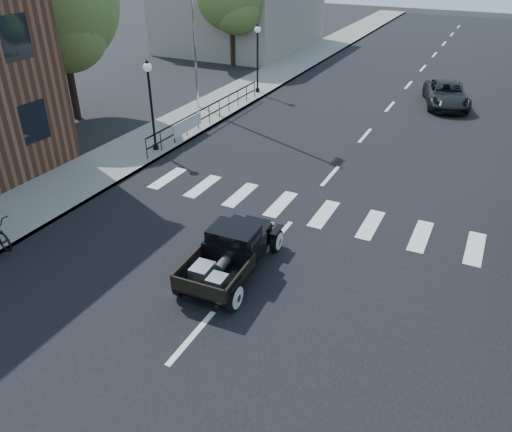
% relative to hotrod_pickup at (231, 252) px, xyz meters
% --- Properties ---
extents(ground, '(120.00, 120.00, 0.00)m').
position_rel_hotrod_pickup_xyz_m(ground, '(0.41, 0.29, -0.69)').
color(ground, black).
rests_on(ground, ground).
extents(road, '(14.00, 80.00, 0.02)m').
position_rel_hotrod_pickup_xyz_m(road, '(0.41, 15.29, -0.68)').
color(road, black).
rests_on(road, ground).
extents(road_markings, '(12.00, 60.00, 0.06)m').
position_rel_hotrod_pickup_xyz_m(road_markings, '(0.41, 10.29, -0.69)').
color(road_markings, silver).
rests_on(road_markings, ground).
extents(sidewalk_left, '(3.00, 80.00, 0.15)m').
position_rel_hotrod_pickup_xyz_m(sidewalk_left, '(-8.09, 15.29, -0.61)').
color(sidewalk_left, gray).
rests_on(sidewalk_left, ground).
extents(low_building_left, '(10.00, 12.00, 5.00)m').
position_rel_hotrod_pickup_xyz_m(low_building_left, '(-14.59, 28.29, 1.81)').
color(low_building_left, '#A79A8C').
rests_on(low_building_left, ground).
extents(railing, '(0.08, 10.00, 1.00)m').
position_rel_hotrod_pickup_xyz_m(railing, '(-6.89, 10.29, -0.04)').
color(railing, black).
rests_on(railing, sidewalk_left).
extents(banner, '(0.04, 2.20, 0.60)m').
position_rel_hotrod_pickup_xyz_m(banner, '(-6.81, 8.29, -0.24)').
color(banner, silver).
rests_on(banner, sidewalk_left).
extents(lamp_post_b, '(0.36, 0.36, 3.80)m').
position_rel_hotrod_pickup_xyz_m(lamp_post_b, '(-7.19, 6.29, 1.36)').
color(lamp_post_b, black).
rests_on(lamp_post_b, sidewalk_left).
extents(lamp_post_c, '(0.36, 0.36, 3.80)m').
position_rel_hotrod_pickup_xyz_m(lamp_post_c, '(-7.19, 16.29, 1.36)').
color(lamp_post_c, black).
rests_on(lamp_post_c, sidewalk_left).
extents(big_tree_near, '(5.67, 5.67, 8.33)m').
position_rel_hotrod_pickup_xyz_m(big_tree_near, '(-13.59, 8.29, 3.48)').
color(big_tree_near, '#4F672C').
rests_on(big_tree_near, ground).
extents(big_tree_far, '(4.92, 4.92, 7.23)m').
position_rel_hotrod_pickup_xyz_m(big_tree_far, '(-12.09, 22.29, 2.93)').
color(big_tree_far, '#4F672C').
rests_on(big_tree_far, ground).
extents(hotrod_pickup, '(2.03, 4.06, 1.38)m').
position_rel_hotrod_pickup_xyz_m(hotrod_pickup, '(0.00, 0.00, 0.00)').
color(hotrod_pickup, black).
rests_on(hotrod_pickup, ground).
extents(second_car, '(3.21, 4.94, 1.27)m').
position_rel_hotrod_pickup_xyz_m(second_car, '(3.06, 18.84, -0.06)').
color(second_car, black).
rests_on(second_car, ground).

